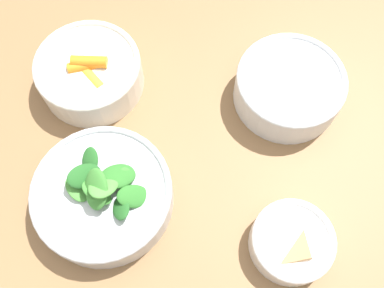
% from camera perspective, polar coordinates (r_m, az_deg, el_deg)
% --- Properties ---
extents(ground_plane, '(10.00, 10.00, 0.00)m').
position_cam_1_polar(ground_plane, '(1.37, -0.65, -14.02)').
color(ground_plane, brown).
extents(dining_table, '(1.08, 0.94, 0.74)m').
position_cam_1_polar(dining_table, '(0.75, -1.15, -6.27)').
color(dining_table, olive).
rests_on(dining_table, ground_plane).
extents(bowl_carrots, '(0.17, 0.17, 0.07)m').
position_cam_1_polar(bowl_carrots, '(0.70, -13.47, 9.28)').
color(bowl_carrots, silver).
rests_on(bowl_carrots, dining_table).
extents(bowl_greens, '(0.20, 0.20, 0.10)m').
position_cam_1_polar(bowl_greens, '(0.62, -11.70, -6.60)').
color(bowl_greens, silver).
rests_on(bowl_greens, dining_table).
extents(bowl_beans_hotdog, '(0.17, 0.17, 0.06)m').
position_cam_1_polar(bowl_beans_hotdog, '(0.69, 12.73, 7.30)').
color(bowl_beans_hotdog, silver).
rests_on(bowl_beans_hotdog, dining_table).
extents(bowl_cookies, '(0.11, 0.11, 0.05)m').
position_cam_1_polar(bowl_cookies, '(0.61, 13.18, -12.61)').
color(bowl_cookies, white).
rests_on(bowl_cookies, dining_table).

